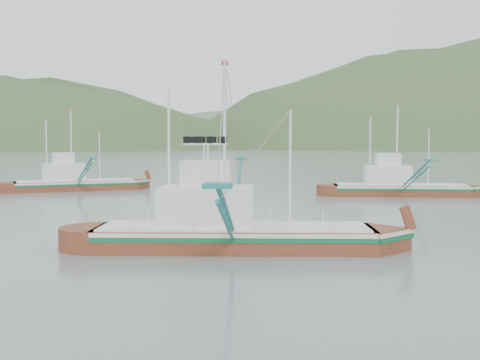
{
  "coord_description": "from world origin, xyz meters",
  "views": [
    {
      "loc": [
        1.65,
        -35.23,
        5.98
      ],
      "look_at": [
        0.0,
        6.0,
        3.2
      ],
      "focal_mm": 45.0,
      "sensor_mm": 36.0,
      "label": 1
    }
  ],
  "objects": [
    {
      "name": "ridge_distant",
      "position": [
        30.0,
        560.0,
        0.0
      ],
      "size": [
        960.0,
        400.0,
        240.0
      ],
      "primitive_type": "ellipsoid",
      "color": "slate",
      "rests_on": "ground"
    },
    {
      "name": "ground",
      "position": [
        0.0,
        0.0,
        0.0
      ],
      "size": [
        1200.0,
        1200.0,
        0.0
      ],
      "primitive_type": "plane",
      "color": "slate",
      "rests_on": "ground"
    },
    {
      "name": "main_boat",
      "position": [
        -0.22,
        -2.84,
        1.59
      ],
      "size": [
        15.18,
        27.42,
        11.09
      ],
      "rotation": [
        0.0,
        0.0,
        0.01
      ],
      "color": "#632915",
      "rests_on": "ground"
    },
    {
      "name": "bg_boat_right",
      "position": [
        16.05,
        29.3,
        1.42
      ],
      "size": [
        14.28,
        25.65,
        10.38
      ],
      "rotation": [
        0.0,
        0.0,
        -0.04
      ],
      "color": "#632915",
      "rests_on": "ground"
    },
    {
      "name": "bg_boat_left",
      "position": [
        -20.61,
        34.55,
        2.08
      ],
      "size": [
        14.19,
        23.9,
        10.2
      ],
      "rotation": [
        0.0,
        0.0,
        0.43
      ],
      "color": "#632915",
      "rests_on": "ground"
    }
  ]
}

